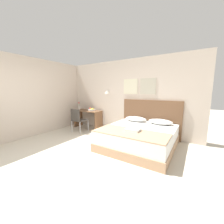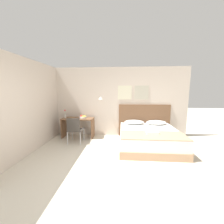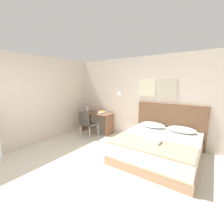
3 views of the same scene
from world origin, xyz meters
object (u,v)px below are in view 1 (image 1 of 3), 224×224
at_px(pillow_right, 160,122).
at_px(desk, 88,116).
at_px(flower_vase, 79,107).
at_px(bed, 139,137).
at_px(desk_chair, 78,118).
at_px(pillow_left, 136,119).
at_px(headboard, 150,119).
at_px(throw_blanket, 130,133).
at_px(fruit_bowl, 92,110).
at_px(folded_towel_near_foot, 133,130).

bearing_deg(pillow_right, desk, -179.71).
height_order(desk, flower_vase, flower_vase).
height_order(bed, desk_chair, desk_chair).
xyz_separation_m(pillow_right, flower_vase, (-3.41, -0.02, 0.25)).
relative_size(pillow_left, pillow_right, 1.00).
bearing_deg(desk_chair, pillow_right, 13.40).
bearing_deg(desk, bed, -15.70).
relative_size(headboard, pillow_left, 2.72).
bearing_deg(headboard, throw_blanket, -90.00).
bearing_deg(fruit_bowl, desk, -171.26).
relative_size(fruit_bowl, flower_vase, 0.90).
distance_m(pillow_left, desk_chair, 2.14).
bearing_deg(desk, fruit_bowl, 8.74).
bearing_deg(headboard, bed, -90.00).
bearing_deg(bed, pillow_right, 61.13).
bearing_deg(folded_towel_near_foot, pillow_left, 109.42).
height_order(pillow_right, fruit_bowl, fruit_bowl).
xyz_separation_m(pillow_left, throw_blanket, (0.40, -1.29, -0.06)).
bearing_deg(desk_chair, flower_vase, 131.65).
relative_size(desk, flower_vase, 3.68).
bearing_deg(pillow_right, desk_chair, -166.60).
distance_m(desk, flower_vase, 0.60).
height_order(folded_towel_near_foot, desk_chair, desk_chair).
relative_size(throw_blanket, flower_vase, 5.59).
height_order(bed, pillow_left, pillow_left).
bearing_deg(flower_vase, pillow_right, 0.38).
distance_m(bed, flower_vase, 3.15).
bearing_deg(fruit_bowl, flower_vase, -176.93).
bearing_deg(pillow_left, desk_chair, -161.64).
bearing_deg(pillow_left, fruit_bowl, 179.61).
distance_m(pillow_right, desk_chair, 2.91).
distance_m(pillow_left, pillow_right, 0.80).
bearing_deg(folded_towel_near_foot, desk, 155.77).
bearing_deg(pillow_right, folded_towel_near_foot, -108.75).
height_order(headboard, folded_towel_near_foot, headboard).
relative_size(folded_towel_near_foot, flower_vase, 1.08).
xyz_separation_m(headboard, desk_chair, (-2.43, -0.96, -0.10)).
xyz_separation_m(throw_blanket, desk, (-2.52, 1.28, -0.04)).
bearing_deg(throw_blanket, flower_vase, 157.14).
xyz_separation_m(pillow_left, desk, (-2.12, -0.01, -0.10)).
distance_m(folded_towel_near_foot, fruit_bowl, 2.63).
relative_size(pillow_right, fruit_bowl, 2.51).
xyz_separation_m(pillow_left, fruit_bowl, (-1.94, 0.01, 0.16)).
xyz_separation_m(pillow_left, flower_vase, (-2.61, -0.02, 0.25)).
bearing_deg(throw_blanket, bed, 90.00).
height_order(pillow_left, folded_towel_near_foot, pillow_left).
bearing_deg(pillow_right, bed, -118.87).
distance_m(fruit_bowl, flower_vase, 0.67).
distance_m(desk, desk_chair, 0.67).
bearing_deg(pillow_right, flower_vase, -179.62).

